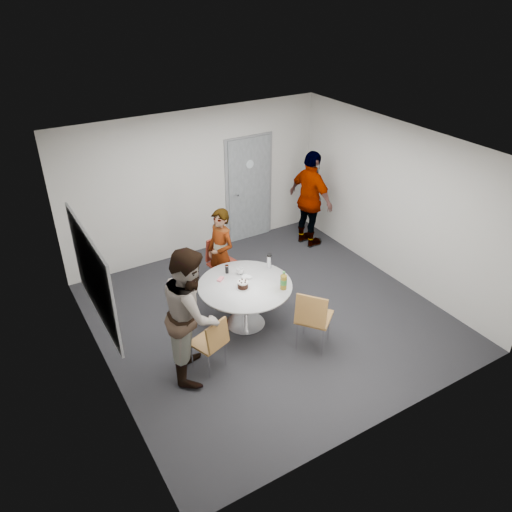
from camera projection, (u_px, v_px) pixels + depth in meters
floor at (268, 316)px, 7.86m from camera, size 5.00×5.00×0.00m
ceiling at (271, 149)px, 6.50m from camera, size 5.00×5.00×0.00m
wall_back at (196, 184)px, 9.04m from camera, size 5.00×0.00×5.00m
wall_left at (96, 290)px, 6.07m from camera, size 0.00×5.00×5.00m
wall_right at (396, 204)px, 8.29m from camera, size 0.00×5.00×5.00m
wall_front at (394, 336)px, 5.32m from camera, size 5.00×0.00×5.00m
door at (249, 189)px, 9.67m from camera, size 1.02×0.17×2.12m
whiteboard at (93, 275)px, 6.19m from camera, size 0.04×1.90×1.25m
table at (247, 290)px, 7.37m from camera, size 1.39×1.39×1.02m
chair_near_left at (212, 340)px, 6.57m from camera, size 0.50×0.53×0.82m
chair_near_right at (313, 315)px, 6.89m from camera, size 0.67×0.66×0.96m
chair_far at (221, 258)px, 8.31m from camera, size 0.52×0.56×0.92m
person_main at (221, 253)px, 8.04m from camera, size 0.48×0.62×1.53m
person_left at (192, 313)px, 6.37m from camera, size 1.03×1.12×1.87m
person_right at (311, 200)px, 9.45m from camera, size 0.58×1.15×1.89m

